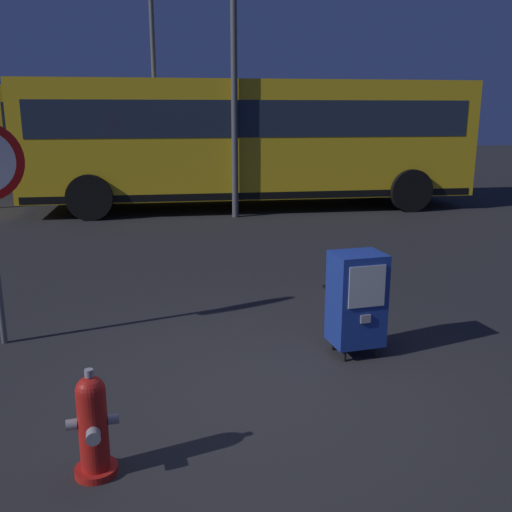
% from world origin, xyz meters
% --- Properties ---
extents(ground_plane, '(60.00, 60.00, 0.00)m').
position_xyz_m(ground_plane, '(0.00, 0.00, 0.00)').
color(ground_plane, '#262628').
extents(fire_hydrant, '(0.33, 0.32, 0.75)m').
position_xyz_m(fire_hydrant, '(-1.35, -0.71, 0.35)').
color(fire_hydrant, red).
rests_on(fire_hydrant, ground_plane).
extents(newspaper_box_primary, '(0.48, 0.42, 1.02)m').
position_xyz_m(newspaper_box_primary, '(1.13, 0.58, 0.57)').
color(newspaper_box_primary, black).
rests_on(newspaper_box_primary, ground_plane).
extents(traffic_cone, '(0.36, 0.36, 0.53)m').
position_xyz_m(traffic_cone, '(1.86, 2.53, 0.26)').
color(traffic_cone, black).
rests_on(traffic_cone, ground_plane).
extents(bus_near, '(10.74, 3.84, 3.00)m').
position_xyz_m(bus_near, '(2.51, 9.46, 1.71)').
color(bus_near, gold).
rests_on(bus_near, ground_plane).
extents(bus_far, '(10.58, 3.08, 3.00)m').
position_xyz_m(bus_far, '(1.56, 14.04, 1.71)').
color(bus_far, gold).
rests_on(bus_far, ground_plane).
extents(street_light_near_left, '(0.32, 0.32, 6.40)m').
position_xyz_m(street_light_near_left, '(0.79, 13.80, 3.75)').
color(street_light_near_left, '#4C4F54').
rests_on(street_light_near_left, ground_plane).
extents(street_light_near_right, '(0.32, 0.32, 6.60)m').
position_xyz_m(street_light_near_right, '(1.84, 8.18, 3.85)').
color(street_light_near_right, '#4C4F54').
rests_on(street_light_near_right, ground_plane).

